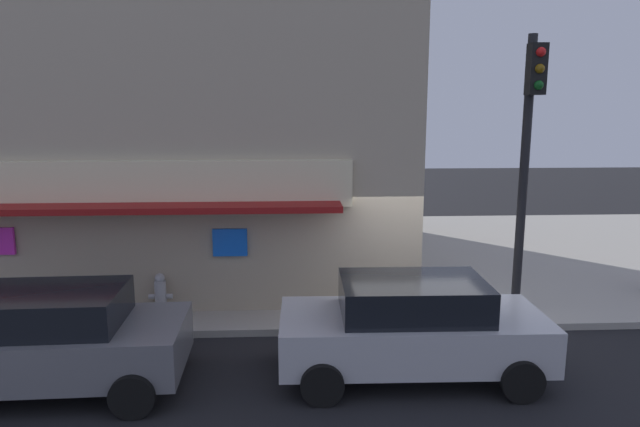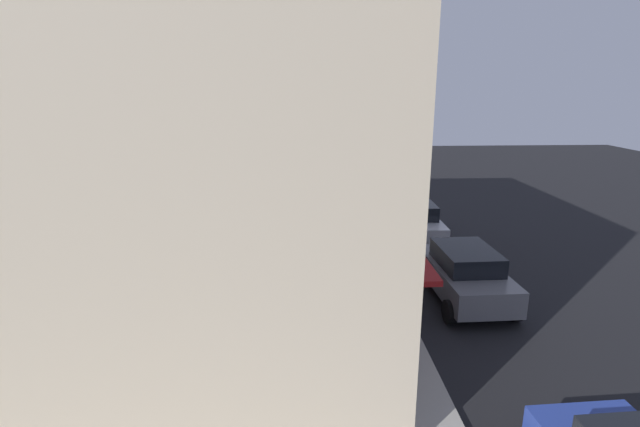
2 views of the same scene
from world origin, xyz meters
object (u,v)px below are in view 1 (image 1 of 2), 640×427
(potted_plant_by_doorway, at_px, (145,266))
(parked_car_grey, at_px, (53,339))
(fire_hydrant, at_px, (161,295))
(traffic_light, at_px, (528,139))
(parked_car_silver, at_px, (412,327))

(potted_plant_by_doorway, distance_m, parked_car_grey, 4.66)
(fire_hydrant, relative_size, parked_car_grey, 0.22)
(traffic_light, height_order, parked_car_silver, traffic_light)
(parked_car_silver, bearing_deg, parked_car_grey, -177.95)
(potted_plant_by_doorway, relative_size, parked_car_silver, 0.21)
(fire_hydrant, relative_size, parked_car_silver, 0.21)
(fire_hydrant, height_order, parked_car_grey, parked_car_grey)
(traffic_light, height_order, potted_plant_by_doorway, traffic_light)
(traffic_light, distance_m, parked_car_silver, 4.62)
(traffic_light, bearing_deg, fire_hydrant, 179.03)
(potted_plant_by_doorway, bearing_deg, fire_hydrant, -67.39)
(potted_plant_by_doorway, bearing_deg, parked_car_grey, -92.32)
(traffic_light, relative_size, parked_car_silver, 1.30)
(parked_car_grey, bearing_deg, fire_hydrant, 70.32)
(fire_hydrant, distance_m, parked_car_silver, 5.23)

